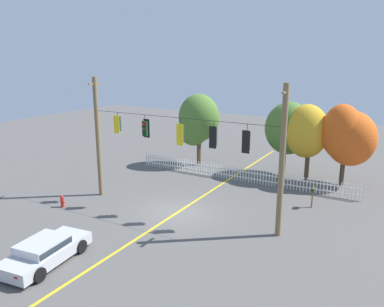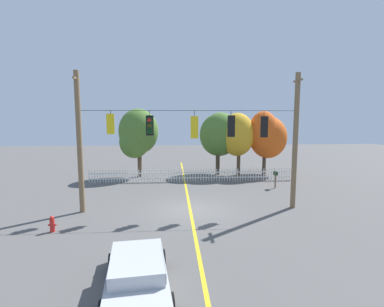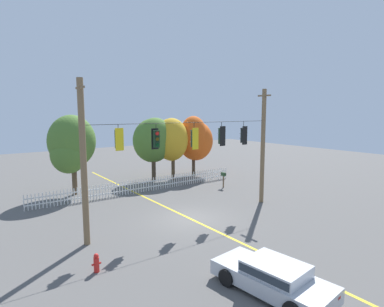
{
  "view_description": "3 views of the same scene",
  "coord_description": "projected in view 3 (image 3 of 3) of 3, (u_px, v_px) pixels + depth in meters",
  "views": [
    {
      "loc": [
        11.43,
        -18.19,
        9.04
      ],
      "look_at": [
        0.73,
        0.43,
        3.66
      ],
      "focal_mm": 35.64,
      "sensor_mm": 36.0,
      "label": 1
    },
    {
      "loc": [
        -0.98,
        -16.48,
        5.38
      ],
      "look_at": [
        0.18,
        0.95,
        3.2
      ],
      "focal_mm": 27.16,
      "sensor_mm": 36.0,
      "label": 2
    },
    {
      "loc": [
        -10.51,
        -14.76,
        6.38
      ],
      "look_at": [
        0.37,
        0.39,
        3.89
      ],
      "focal_mm": 29.38,
      "sensor_mm": 36.0,
      "label": 3
    }
  ],
  "objects": [
    {
      "name": "autumn_maple_mid",
      "position": [
        154.0,
        139.0,
        28.92
      ],
      "size": [
        3.7,
        3.5,
        5.85
      ],
      "color": "#473828",
      "rests_on": "ground"
    },
    {
      "name": "traffic_signal_southbound_primary",
      "position": [
        156.0,
        139.0,
        16.84
      ],
      "size": [
        0.43,
        0.38,
        1.4
      ],
      "color": "black"
    },
    {
      "name": "autumn_maple_far_west",
      "position": [
        195.0,
        139.0,
        31.07
      ],
      "size": [
        3.75,
        3.41,
        5.97
      ],
      "color": "#473828",
      "rests_on": "ground"
    },
    {
      "name": "roadside_mailbox",
      "position": [
        223.0,
        175.0,
        26.48
      ],
      "size": [
        0.25,
        0.44,
        1.31
      ],
      "color": "brown",
      "rests_on": "ground"
    },
    {
      "name": "autumn_maple_near_fence",
      "position": [
        71.0,
        146.0,
        23.8
      ],
      "size": [
        3.55,
        3.18,
        6.16
      ],
      "color": "brown",
      "rests_on": "ground"
    },
    {
      "name": "white_picket_fence",
      "position": [
        145.0,
        185.0,
        25.2
      ],
      "size": [
        17.4,
        0.06,
        1.07
      ],
      "color": "white",
      "rests_on": "ground"
    },
    {
      "name": "parked_car",
      "position": [
        273.0,
        276.0,
        11.09
      ],
      "size": [
        2.35,
        4.5,
        1.15
      ],
      "color": "#B7BABF",
      "rests_on": "ground"
    },
    {
      "name": "signal_support_span",
      "position": [
        191.0,
        152.0,
        18.27
      ],
      "size": [
        12.65,
        1.1,
        7.92
      ],
      "color": "brown",
      "rests_on": "ground"
    },
    {
      "name": "lane_centerline_stripe",
      "position": [
        191.0,
        219.0,
        18.8
      ],
      "size": [
        0.16,
        36.0,
        0.01
      ],
      "primitive_type": "cube",
      "color": "gold",
      "rests_on": "ground"
    },
    {
      "name": "ground",
      "position": [
        191.0,
        219.0,
        18.8
      ],
      "size": [
        80.0,
        80.0,
        0.0
      ],
      "primitive_type": "plane",
      "color": "#565451"
    },
    {
      "name": "traffic_signal_eastbound_side",
      "position": [
        243.0,
        135.0,
        20.62
      ],
      "size": [
        0.43,
        0.38,
        1.53
      ],
      "color": "black"
    },
    {
      "name": "autumn_oak_far_east",
      "position": [
        171.0,
        139.0,
        29.37
      ],
      "size": [
        3.18,
        3.0,
        5.8
      ],
      "color": "brown",
      "rests_on": "ground"
    },
    {
      "name": "fire_hydrant",
      "position": [
        96.0,
        263.0,
        12.55
      ],
      "size": [
        0.38,
        0.22,
        0.77
      ],
      "color": "red",
      "rests_on": "ground"
    },
    {
      "name": "traffic_signal_westbound_side",
      "position": [
        119.0,
        139.0,
        15.58
      ],
      "size": [
        0.43,
        0.38,
        1.3
      ],
      "color": "black"
    },
    {
      "name": "traffic_signal_northbound_primary",
      "position": [
        194.0,
        138.0,
        18.3
      ],
      "size": [
        0.43,
        0.38,
        1.56
      ],
      "color": "black"
    },
    {
      "name": "traffic_signal_northbound_secondary",
      "position": [
        221.0,
        136.0,
        19.51
      ],
      "size": [
        0.43,
        0.38,
        1.49
      ],
      "color": "black"
    }
  ]
}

